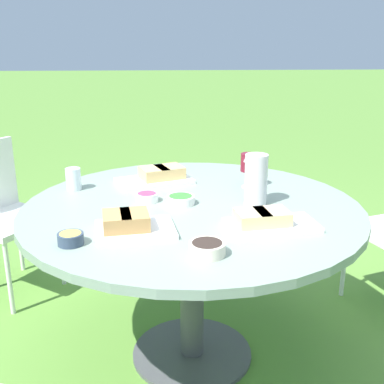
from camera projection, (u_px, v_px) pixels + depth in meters
name	position (u px, v px, depth m)	size (l,w,h in m)	color
ground_plane	(192.00, 354.00, 2.33)	(40.00, 40.00, 0.00)	#5B8C38
dining_table	(192.00, 227.00, 2.13)	(1.48, 1.48, 0.77)	#4C4C51
water_pitcher	(256.00, 179.00, 2.08)	(0.11, 0.10, 0.22)	silver
wine_glass	(249.00, 164.00, 2.31)	(0.08, 0.08, 0.17)	silver
platter_bread_main	(159.00, 176.00, 2.41)	(0.41, 0.32, 0.08)	white
platter_charcuterie	(130.00, 224.00, 1.79)	(0.32, 0.26, 0.08)	white
platter_sandwich_side	(267.00, 221.00, 1.83)	(0.37, 0.23, 0.07)	white
bowl_fries	(71.00, 238.00, 1.70)	(0.09, 0.09, 0.04)	#334256
bowl_salad	(181.00, 199.00, 2.10)	(0.12, 0.12, 0.04)	white
bowl_olives	(207.00, 248.00, 1.61)	(0.13, 0.13, 0.04)	beige
bowl_dip_red	(147.00, 197.00, 2.14)	(0.10, 0.10, 0.04)	white
cup_water_near	(73.00, 179.00, 2.29)	(0.07, 0.07, 0.11)	silver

